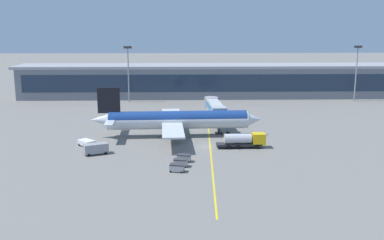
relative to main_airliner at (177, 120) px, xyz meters
The scene contains 13 objects.
ground_plane 12.78m from the main_airliner, 54.92° to the right, with size 700.00×700.00×0.00m, color slate.
apron_lead_in_line 11.68m from the main_airliner, 46.29° to the right, with size 0.30×80.00×0.01m, color yellow.
terminal_building 66.09m from the main_airliner, 70.30° to the left, with size 164.88×16.77×12.19m.
main_airliner is the anchor object (origin of this frame).
jet_bridge 14.88m from the main_airliner, 47.53° to the left, with size 4.73×19.17×6.81m.
fuel_tanker 18.58m from the main_airliner, 35.81° to the right, with size 10.85×2.88×3.25m.
pushback_tug 22.25m from the main_airliner, 157.09° to the right, with size 4.33×4.29×1.40m.
crew_van 22.76m from the main_airliner, 138.48° to the right, with size 5.42×3.93×2.30m.
baggage_cart_0 27.12m from the main_airliner, 89.73° to the right, with size 2.92×2.10×1.48m.
baggage_cart_1 24.04m from the main_airliner, 88.05° to the right, with size 2.92×2.10×1.48m.
baggage_cart_2 20.99m from the main_airliner, 85.87° to the right, with size 2.92×2.10×1.48m.
apron_light_mast_0 81.35m from the main_airliner, 38.34° to the left, with size 2.80×0.50×19.79m.
apron_light_mast_1 53.67m from the main_airliner, 109.00° to the left, with size 2.80×0.50×19.68m.
Camera 1 is at (-6.19, -95.35, 26.52)m, focal length 41.35 mm.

